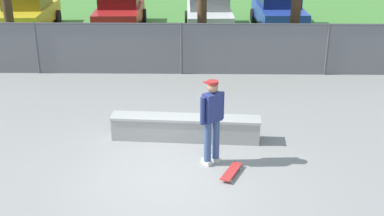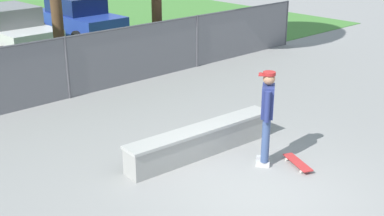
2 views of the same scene
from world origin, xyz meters
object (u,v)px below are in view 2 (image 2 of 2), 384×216
at_px(concrete_ledge, 202,140).
at_px(car_white, 11,30).
at_px(car_blue, 78,18).
at_px(skateboarder, 267,114).
at_px(skateboard, 298,163).

relative_size(concrete_ledge, car_white, 0.81).
bearing_deg(car_blue, car_white, -169.51).
bearing_deg(skateboarder, concrete_ledge, 116.95).
distance_m(skateboarder, car_blue, 12.58).
bearing_deg(skateboard, skateboarder, 129.07).
height_order(skateboard, car_blue, car_blue).
bearing_deg(car_white, skateboard, -88.64).
xyz_separation_m(concrete_ledge, car_white, (0.69, 10.50, 0.55)).
bearing_deg(skateboarder, car_blue, 75.72).
relative_size(skateboarder, skateboard, 2.26).
xyz_separation_m(skateboard, car_blue, (2.71, 12.68, 0.77)).
height_order(skateboarder, car_white, skateboarder).
bearing_deg(car_blue, skateboard, -102.05).
relative_size(skateboarder, car_blue, 0.43).
height_order(skateboarder, skateboard, skateboarder).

